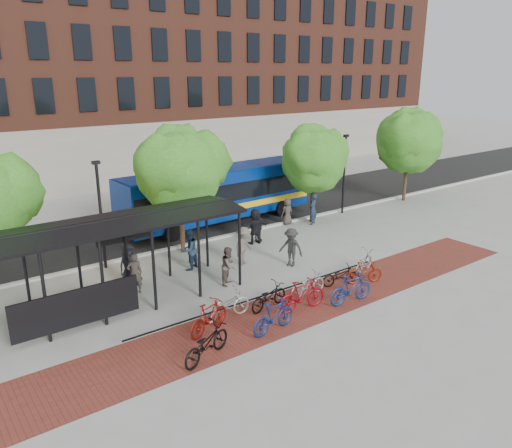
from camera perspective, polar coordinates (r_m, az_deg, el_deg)
ground at (r=25.05m, az=1.38°, el=-3.88°), size 160.00×160.00×0.00m
asphalt_street at (r=31.40m, az=-7.63°, el=0.37°), size 160.00×8.00×0.01m
curb at (r=28.10m, az=-3.64°, el=-1.41°), size 160.00×0.25×0.12m
brick_strip at (r=20.36m, az=5.64°, el=-9.13°), size 24.00×3.00×0.01m
bike_rack_rail at (r=20.23m, az=1.14°, el=-9.24°), size 12.00×0.05×0.95m
building_brick at (r=50.68m, az=-8.20°, el=18.14°), size 55.00×14.00×20.00m
bus_shelter at (r=19.92m, az=-16.46°, el=-1.08°), size 10.60×3.07×3.60m
tree_b at (r=25.03m, az=-8.62°, el=6.53°), size 5.15×4.20×6.47m
tree_c at (r=30.30m, az=6.68°, el=7.66°), size 4.66×3.80×5.92m
tree_d at (r=36.94m, az=17.12°, el=9.38°), size 5.39×4.40×6.55m
lamp_post_left at (r=24.05m, az=-17.34°, el=1.31°), size 0.35×0.20×5.12m
lamp_post_right at (r=32.73m, az=10.05°, el=5.90°), size 0.35×0.20×5.12m
bus at (r=30.38m, az=-4.35°, el=3.68°), size 12.59×3.33×3.37m
bike_0 at (r=16.61m, az=-5.69°, el=-13.41°), size 2.29×1.46×1.13m
bike_1 at (r=18.11m, az=-5.40°, el=-10.53°), size 2.08×1.20×1.20m
bike_2 at (r=19.00m, az=-3.53°, el=-9.25°), size 2.13×0.81×1.11m
bike_3 at (r=18.09m, az=2.03°, el=-10.50°), size 2.04×0.79×1.20m
bike_4 at (r=19.77m, az=1.46°, el=-8.28°), size 2.00×0.98×1.00m
bike_5 at (r=19.65m, az=5.29°, el=-8.10°), size 2.15×0.84×1.26m
bike_6 at (r=20.93m, az=5.93°, el=-6.89°), size 1.92×0.75×0.99m
bike_7 at (r=20.50m, az=10.81°, el=-7.25°), size 2.13×0.80×1.25m
bike_8 at (r=22.11m, az=9.57°, el=-5.84°), size 1.79×1.02×0.89m
bike_9 at (r=22.51m, az=12.27°, el=-5.40°), size 1.74×1.09×1.01m
bike_10 at (r=23.53m, az=12.19°, el=-4.31°), size 2.16×1.43×1.07m
pedestrian_0 at (r=22.33m, az=-14.35°, el=-4.54°), size 1.01×0.75×1.88m
pedestrian_1 at (r=21.50m, az=-13.70°, el=-5.51°), size 0.73×0.56×1.77m
pedestrian_2 at (r=23.52m, az=-7.68°, el=-2.91°), size 1.20×1.11×1.97m
pedestrian_3 at (r=23.90m, az=-1.44°, el=-2.53°), size 1.40×1.15×1.89m
pedestrian_4 at (r=27.24m, az=0.23°, el=-0.29°), size 1.04×0.67×1.65m
pedestrian_5 at (r=26.80m, az=-0.11°, el=-0.27°), size 1.88×0.98×1.93m
pedestrian_6 at (r=30.26m, az=3.61°, el=1.43°), size 0.79×0.52×1.61m
pedestrian_7 at (r=30.39m, az=6.51°, el=1.70°), size 0.83×0.73×1.90m
pedestrian_8 at (r=21.79m, az=-3.13°, el=-4.79°), size 1.06×1.02×1.72m
pedestrian_9 at (r=23.76m, az=4.03°, el=-2.68°), size 1.11×1.39×1.89m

